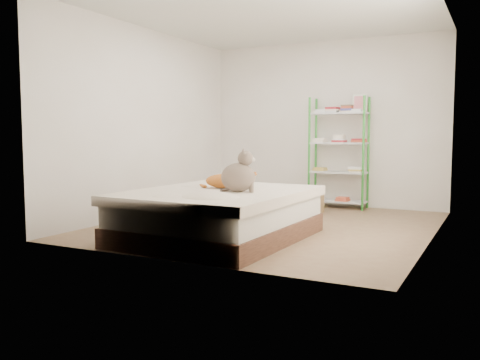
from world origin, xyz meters
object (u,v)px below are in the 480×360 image
Objects in this scene: orange_cat at (224,179)px; shelf_unit at (339,148)px; bed at (219,215)px; white_bin at (227,189)px; grey_cat at (238,171)px; cardboard_box at (301,200)px.

shelf_unit is (0.51, 2.71, 0.29)m from orange_cat.
bed reaches higher than white_bin.
orange_cat is 1.15× the size of grey_cat.
shelf_unit reaches higher than orange_cat.
cardboard_box is (0.19, 1.95, -0.44)m from orange_cat.
bed is at bearing -62.72° from white_bin.
cardboard_box is (0.14, 2.16, -0.07)m from bed.
grey_cat reaches higher than bed.
bed is at bearing 52.93° from grey_cat.
white_bin is at bearing 118.95° from bed.
bed is at bearing -97.53° from orange_cat.
white_bin is at bearing 97.24° from orange_cat.
bed is 5.23× the size of white_bin.
orange_cat reaches higher than cardboard_box.
shelf_unit is at bearing 58.24° from orange_cat.
bed is 4.23× the size of orange_cat.
grey_cat is at bearing -59.25° from white_bin.
grey_cat is at bearing -83.85° from cardboard_box.
orange_cat is at bearing -61.71° from white_bin.
shelf_unit reaches higher than cardboard_box.
cardboard_box is (-0.12, 2.21, -0.56)m from grey_cat.
grey_cat is 0.25× the size of shelf_unit.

